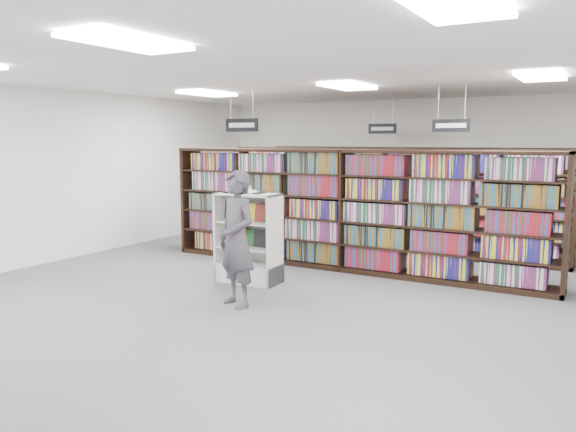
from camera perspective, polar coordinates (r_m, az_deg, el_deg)
The scene contains 18 objects.
floor at distance 8.28m, azimuth 0.13°, elevation -8.12°, with size 12.00×12.00×0.00m, color #505055.
ceiling at distance 8.02m, azimuth 0.14°, elevation 14.45°, with size 10.00×12.00×0.10m, color white.
wall_back at distance 13.52m, azimuth 12.96°, elevation 4.73°, with size 10.00×0.10×3.20m, color white.
wall_left at distance 11.34m, azimuth -22.39°, elevation 3.80°, with size 0.10×12.00×3.20m, color white.
bookshelf_row_near at distance 9.82m, azimuth 5.96°, elevation 0.61°, with size 7.00×0.60×2.10m.
bookshelf_row_mid at distance 11.67m, azimuth 9.98°, elevation 1.65°, with size 7.00×0.60×2.10m.
bookshelf_row_far at distance 13.27m, azimuth 12.50°, elevation 2.31°, with size 7.00×0.60×2.10m.
aisle_sign_left at distance 9.62m, azimuth -4.71°, elevation 9.31°, with size 0.65×0.02×0.80m.
aisle_sign_right at distance 10.21m, azimuth 16.22°, elevation 8.94°, with size 0.65×0.02×0.80m.
aisle_sign_center at distance 12.72m, azimuth 9.56°, elevation 8.84°, with size 0.65×0.02×0.80m.
troffer_front_center at distance 5.64m, azimuth -15.91°, elevation 16.62°, with size 0.60×1.20×0.04m, color white.
troffer_front_right at distance 4.12m, azimuth 16.73°, elevation 20.03°, with size 0.60×1.20×0.04m, color white.
troffer_back_left at distance 11.34m, azimuth -8.18°, elevation 12.19°, with size 0.60×1.20×0.04m, color white.
troffer_back_center at distance 9.79m, azimuth 6.13°, elevation 12.95°, with size 0.60×1.20×0.04m, color white.
troffer_back_right at distance 9.00m, azimuth 24.33°, elevation 12.79°, with size 0.60×1.20×0.04m, color white.
endcap_display at distance 9.03m, azimuth -3.89°, elevation -3.64°, with size 1.03×0.54×1.43m.
open_book at distance 8.95m, azimuth -4.42°, elevation 2.56°, with size 0.68×0.46×0.13m.
shopper at distance 7.64m, azimuth -5.24°, elevation -2.35°, with size 0.68×0.44×1.86m, color #4C4752.
Camera 1 is at (3.97, -6.91, 2.26)m, focal length 35.00 mm.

